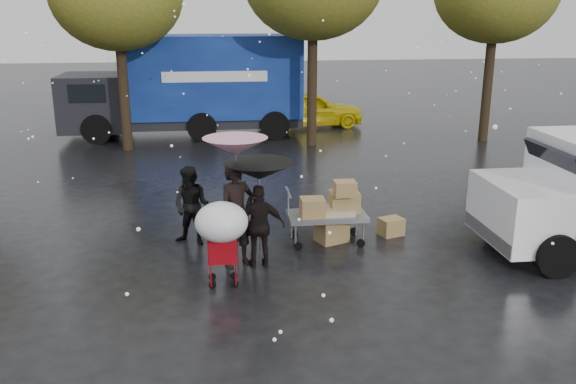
{
  "coord_description": "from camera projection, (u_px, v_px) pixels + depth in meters",
  "views": [
    {
      "loc": [
        -0.7,
        -9.74,
        4.34
      ],
      "look_at": [
        0.61,
        1.0,
        1.09
      ],
      "focal_mm": 38.0,
      "sensor_mm": 36.0,
      "label": 1
    }
  ],
  "objects": [
    {
      "name": "ground",
      "position": [
        260.0,
        270.0,
        10.59
      ],
      "size": [
        90.0,
        90.0,
        0.0
      ],
      "primitive_type": "plane",
      "color": "black",
      "rests_on": "ground"
    },
    {
      "name": "person_pink",
      "position": [
        237.0,
        215.0,
        10.55
      ],
      "size": [
        0.82,
        0.73,
        1.87
      ],
      "primitive_type": "imported",
      "rotation": [
        0.0,
        0.0,
        0.53
      ],
      "color": "black",
      "rests_on": "ground"
    },
    {
      "name": "person_middle",
      "position": [
        192.0,
        206.0,
        11.57
      ],
      "size": [
        0.91,
        0.83,
        1.52
      ],
      "primitive_type": "imported",
      "rotation": [
        0.0,
        0.0,
        -0.42
      ],
      "color": "black",
      "rests_on": "ground"
    },
    {
      "name": "person_black",
      "position": [
        260.0,
        226.0,
        10.55
      ],
      "size": [
        0.88,
        0.39,
        1.48
      ],
      "primitive_type": "imported",
      "rotation": [
        0.0,
        0.0,
        3.17
      ],
      "color": "black",
      "rests_on": "ground"
    },
    {
      "name": "umbrella_pink",
      "position": [
        235.0,
        147.0,
        10.2
      ],
      "size": [
        1.1,
        1.1,
        2.29
      ],
      "color": "#4C4C4C",
      "rests_on": "ground"
    },
    {
      "name": "umbrella_black",
      "position": [
        259.0,
        171.0,
        10.26
      ],
      "size": [
        1.23,
        1.23,
        1.88
      ],
      "color": "#4C4C4C",
      "rests_on": "ground"
    },
    {
      "name": "vendor_cart",
      "position": [
        332.0,
        207.0,
        11.62
      ],
      "size": [
        1.52,
        0.8,
        1.27
      ],
      "color": "slate",
      "rests_on": "ground"
    },
    {
      "name": "shopping_cart",
      "position": [
        222.0,
        226.0,
        9.59
      ],
      "size": [
        0.84,
        0.84,
        1.46
      ],
      "color": "#A40911",
      "rests_on": "ground"
    },
    {
      "name": "blue_truck",
      "position": [
        191.0,
        86.0,
        21.49
      ],
      "size": [
        8.3,
        2.6,
        3.5
      ],
      "color": "navy",
      "rests_on": "ground"
    },
    {
      "name": "box_ground_near",
      "position": [
        332.0,
        229.0,
        11.84
      ],
      "size": [
        0.69,
        0.62,
        0.5
      ],
      "primitive_type": "cube",
      "rotation": [
        0.0,
        0.0,
        0.39
      ],
      "color": "olive",
      "rests_on": "ground"
    },
    {
      "name": "box_ground_far",
      "position": [
        391.0,
        227.0,
        12.19
      ],
      "size": [
        0.54,
        0.48,
        0.35
      ],
      "primitive_type": "cube",
      "rotation": [
        0.0,
        0.0,
        0.33
      ],
      "color": "olive",
      "rests_on": "ground"
    },
    {
      "name": "yellow_taxi",
      "position": [
        310.0,
        109.0,
        23.35
      ],
      "size": [
        4.17,
        1.95,
        1.38
      ],
      "primitive_type": "imported",
      "rotation": [
        0.0,
        0.0,
        1.65
      ],
      "color": "#DCC10B",
      "rests_on": "ground"
    }
  ]
}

